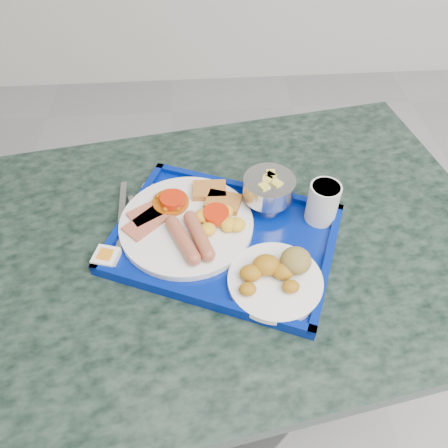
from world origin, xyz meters
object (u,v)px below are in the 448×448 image
Objects in this scene: main_plate at (191,221)px; bread_plate at (277,274)px; table at (220,288)px; tray at (224,239)px; juice_cup at (323,202)px; fruit_bowl at (269,188)px.

main_plate is 1.56× the size of bread_plate.
bread_plate reaches higher than table.
tray is 0.07m from main_plate.
juice_cup is (0.11, 0.15, 0.03)m from bread_plate.
table is 4.59× the size of main_plate.
main_plate is (-0.06, 0.04, 0.02)m from tray.
tray is 0.14m from fruit_bowl.
main_plate is (-0.05, 0.02, 0.21)m from table.
table is at bearing -172.28° from juice_cup.
bread_plate is 1.98× the size of juice_cup.
juice_cup is at bearing 7.72° from table.
main_plate is 0.26m from juice_cup.
fruit_bowl reaches higher than bread_plate.
tray is at bearing -51.56° from table.
tray is 1.90× the size of main_plate.
juice_cup reaches higher than table.
bread_plate is at bearing -127.07° from juice_cup.
bread_plate is at bearing -50.81° from table.
main_plate is at bearing 136.65° from bread_plate.
fruit_bowl is at bearing 16.99° from main_plate.
juice_cup reaches higher than tray.
bread_plate is (0.09, -0.11, 0.02)m from tray.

